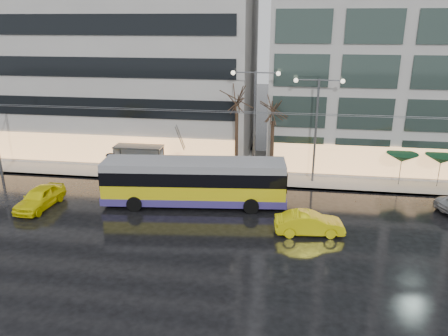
% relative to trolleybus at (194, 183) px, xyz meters
% --- Properties ---
extents(ground, '(140.00, 140.00, 0.00)m').
position_rel_trolleybus_xyz_m(ground, '(1.85, -4.78, -1.67)').
color(ground, black).
rests_on(ground, ground).
extents(sidewalk, '(80.00, 10.00, 0.15)m').
position_rel_trolleybus_xyz_m(sidewalk, '(3.85, 9.22, -1.59)').
color(sidewalk, gray).
rests_on(sidewalk, ground).
extents(kerb, '(80.00, 0.10, 0.15)m').
position_rel_trolleybus_xyz_m(kerb, '(3.85, 4.27, -1.59)').
color(kerb, slate).
rests_on(kerb, ground).
extents(building_left, '(34.00, 14.00, 22.00)m').
position_rel_trolleybus_xyz_m(building_left, '(-14.15, 14.22, 9.48)').
color(building_left, '#A4A19D').
rests_on(building_left, sidewalk).
extents(trolleybus, '(13.49, 5.57, 6.16)m').
position_rel_trolleybus_xyz_m(trolleybus, '(0.00, 0.00, 0.00)').
color(trolleybus, gold).
rests_on(trolleybus, ground).
extents(catenary, '(42.24, 5.12, 7.00)m').
position_rel_trolleybus_xyz_m(catenary, '(2.85, 3.16, 2.59)').
color(catenary, '#595B60').
rests_on(catenary, ground).
extents(bus_shelter, '(4.20, 1.60, 2.51)m').
position_rel_trolleybus_xyz_m(bus_shelter, '(-6.53, 5.91, 0.29)').
color(bus_shelter, '#595B60').
rests_on(bus_shelter, sidewalk).
extents(street_lamp_near, '(3.96, 0.36, 9.03)m').
position_rel_trolleybus_xyz_m(street_lamp_near, '(3.85, 6.02, 4.32)').
color(street_lamp_near, '#595B60').
rests_on(street_lamp_near, sidewalk).
extents(street_lamp_far, '(3.96, 0.36, 8.53)m').
position_rel_trolleybus_xyz_m(street_lamp_far, '(8.85, 6.02, 4.05)').
color(street_lamp_far, '#595B60').
rests_on(street_lamp_far, sidewalk).
extents(tree_a, '(3.20, 3.20, 8.40)m').
position_rel_trolleybus_xyz_m(tree_a, '(2.35, 6.22, 5.42)').
color(tree_a, black).
rests_on(tree_a, sidewalk).
extents(tree_b, '(3.20, 3.20, 7.70)m').
position_rel_trolleybus_xyz_m(tree_b, '(5.35, 6.42, 4.73)').
color(tree_b, black).
rests_on(tree_b, sidewalk).
extents(parasol_a, '(2.50, 2.50, 2.65)m').
position_rel_trolleybus_xyz_m(parasol_a, '(15.85, 6.22, 0.78)').
color(parasol_a, '#595B60').
rests_on(parasol_a, sidewalk).
extents(parasol_b, '(2.50, 2.50, 2.65)m').
position_rel_trolleybus_xyz_m(parasol_b, '(18.85, 6.22, 0.78)').
color(parasol_b, '#595B60').
rests_on(parasol_b, sidewalk).
extents(taxi_a, '(2.13, 4.69, 1.56)m').
position_rel_trolleybus_xyz_m(taxi_a, '(-11.02, -2.19, -0.89)').
color(taxi_a, '#F6EB0C').
rests_on(taxi_a, ground).
extents(taxi_b, '(4.53, 2.05, 1.44)m').
position_rel_trolleybus_xyz_m(taxi_b, '(8.23, -3.50, -0.95)').
color(taxi_b, yellow).
rests_on(taxi_b, ground).
extents(pedestrian_a, '(1.24, 1.25, 2.19)m').
position_rel_trolleybus_xyz_m(pedestrian_a, '(-2.57, 5.38, -0.09)').
color(pedestrian_a, black).
rests_on(pedestrian_a, sidewalk).
extents(pedestrian_b, '(1.00, 0.90, 1.69)m').
position_rel_trolleybus_xyz_m(pedestrian_b, '(-4.67, 5.26, -0.67)').
color(pedestrian_b, black).
rests_on(pedestrian_b, sidewalk).
extents(pedestrian_c, '(1.12, 1.06, 2.11)m').
position_rel_trolleybus_xyz_m(pedestrian_c, '(-8.33, 4.62, -0.40)').
color(pedestrian_c, black).
rests_on(pedestrian_c, sidewalk).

